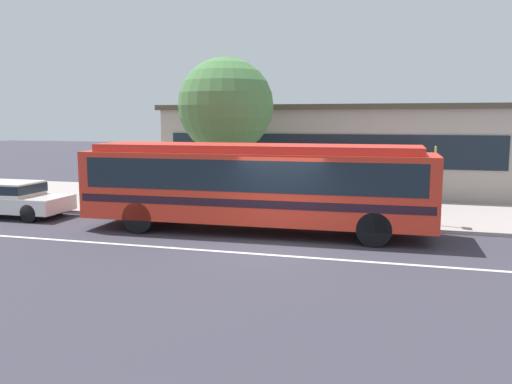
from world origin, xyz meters
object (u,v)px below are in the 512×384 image
(pedestrian_waiting_near_sign, at_px, (150,187))
(pedestrian_walking_along_curb, at_px, (204,184))
(transit_bus, at_px, (255,182))
(sedan_behind_bus, at_px, (8,197))
(street_tree_near_stop, at_px, (226,106))
(bus_stop_sign, at_px, (434,175))

(pedestrian_waiting_near_sign, relative_size, pedestrian_walking_along_curb, 0.98)
(transit_bus, xyz_separation_m, pedestrian_waiting_near_sign, (-4.70, 2.02, -0.57))
(pedestrian_waiting_near_sign, distance_m, pedestrian_walking_along_curb, 2.13)
(transit_bus, bearing_deg, sedan_behind_bus, 178.76)
(sedan_behind_bus, distance_m, pedestrian_walking_along_curb, 7.26)
(street_tree_near_stop, bearing_deg, pedestrian_waiting_near_sign, -127.86)
(transit_bus, relative_size, bus_stop_sign, 4.29)
(pedestrian_walking_along_curb, bearing_deg, pedestrian_waiting_near_sign, -141.71)
(street_tree_near_stop, bearing_deg, pedestrian_walking_along_curb, -107.37)
(sedan_behind_bus, height_order, bus_stop_sign, bus_stop_sign)
(transit_bus, bearing_deg, street_tree_near_stop, 118.77)
(transit_bus, relative_size, pedestrian_waiting_near_sign, 6.90)
(transit_bus, height_order, sedan_behind_bus, transit_bus)
(pedestrian_waiting_near_sign, height_order, bus_stop_sign, bus_stop_sign)
(sedan_behind_bus, xyz_separation_m, bus_stop_sign, (15.03, 1.93, 1.05))
(pedestrian_waiting_near_sign, distance_m, street_tree_near_stop, 4.59)
(bus_stop_sign, bearing_deg, sedan_behind_bus, -172.68)
(transit_bus, distance_m, bus_stop_sign, 5.87)
(pedestrian_walking_along_curb, distance_m, street_tree_near_stop, 3.36)
(pedestrian_waiting_near_sign, xyz_separation_m, pedestrian_walking_along_curb, (1.67, 1.32, 0.02))
(pedestrian_waiting_near_sign, bearing_deg, bus_stop_sign, 0.69)
(bus_stop_sign, bearing_deg, transit_bus, -158.62)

